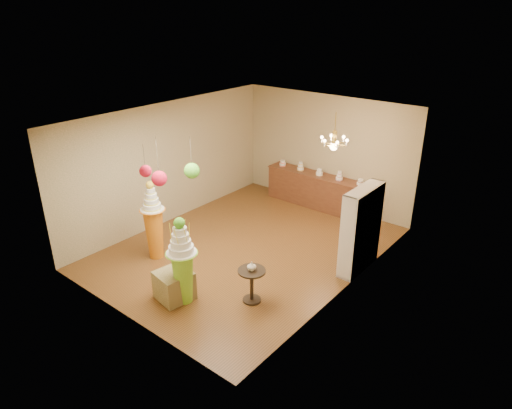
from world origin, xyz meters
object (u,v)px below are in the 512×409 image
Objects in this scene: round_table at (252,281)px; sideboard at (318,190)px; pedestal_green at (183,267)px; pedestal_orange at (154,227)px.

sideboard is at bearing 106.85° from round_table.
round_table is at bearing -73.15° from sideboard.
pedestal_green is at bearing -85.83° from sideboard.
sideboard is 4.59× the size of round_table.
pedestal_orange is at bearing -178.76° from round_table.
pedestal_orange is 0.58× the size of sideboard.
sideboard reaches higher than round_table.
pedestal_orange is 2.68m from round_table.
pedestal_green is 2.59× the size of round_table.
sideboard is at bearing 94.17° from pedestal_green.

